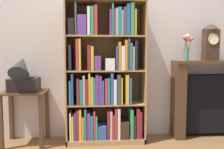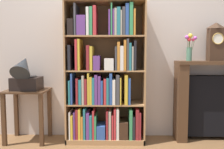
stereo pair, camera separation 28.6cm
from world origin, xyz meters
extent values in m
cube|color=brown|center=(0.00, 0.00, -0.01)|extent=(7.89, 6.40, 0.02)
cube|color=beige|center=(0.20, 0.27, 1.30)|extent=(4.89, 0.08, 2.60)
cube|color=#A87A4C|center=(-0.46, 0.06, 0.84)|extent=(0.02, 0.36, 1.67)
cube|color=#A87A4C|center=(0.46, 0.06, 0.84)|extent=(0.02, 0.36, 1.67)
cube|color=brown|center=(0.00, 0.23, 0.84)|extent=(0.93, 0.01, 1.67)
cube|color=#A87A4C|center=(0.00, 0.06, 1.66)|extent=(0.93, 0.36, 0.02)
cube|color=#A87A4C|center=(0.00, 0.06, 0.03)|extent=(0.93, 0.36, 0.06)
cube|color=white|center=(-0.41, 0.04, 0.22)|extent=(0.02, 0.31, 0.33)
cube|color=gold|center=(-0.39, 0.02, 0.20)|extent=(0.03, 0.26, 0.28)
cube|color=#663884|center=(-0.36, 0.04, 0.22)|extent=(0.02, 0.30, 0.32)
cube|color=maroon|center=(-0.33, 0.02, 0.24)|extent=(0.03, 0.27, 0.35)
cube|color=gold|center=(-0.30, 0.04, 0.24)|extent=(0.03, 0.30, 0.36)
cube|color=orange|center=(-0.27, 0.03, 0.20)|extent=(0.03, 0.29, 0.27)
cube|color=teal|center=(-0.24, 0.01, 0.24)|extent=(0.02, 0.24, 0.36)
cube|color=#663884|center=(-0.20, 0.03, 0.22)|extent=(0.04, 0.28, 0.32)
cube|color=teal|center=(-0.17, 0.03, 0.20)|extent=(0.03, 0.29, 0.29)
cube|color=#C63338|center=(-0.14, 0.04, 0.23)|extent=(0.02, 0.31, 0.34)
cube|color=#388E56|center=(-0.11, 0.04, 0.20)|extent=(0.02, 0.31, 0.28)
cube|color=#2D519E|center=(-0.05, 0.00, 0.14)|extent=(0.10, 0.22, 0.16)
cube|color=maroon|center=(0.02, 0.02, 0.23)|extent=(0.02, 0.27, 0.34)
cube|color=#B2A893|center=(0.06, 0.02, 0.23)|extent=(0.03, 0.26, 0.33)
cube|color=#C63338|center=(0.09, 0.04, 0.20)|extent=(0.02, 0.31, 0.29)
cube|color=#C63338|center=(0.11, 0.02, 0.24)|extent=(0.02, 0.27, 0.36)
cube|color=white|center=(0.15, 0.01, 0.24)|extent=(0.03, 0.25, 0.36)
cube|color=#382316|center=(0.22, 0.02, 0.16)|extent=(0.10, 0.27, 0.20)
cube|color=#388E56|center=(0.30, 0.02, 0.24)|extent=(0.04, 0.26, 0.35)
cube|color=black|center=(0.34, 0.03, 0.20)|extent=(0.03, 0.28, 0.27)
cube|color=maroon|center=(0.37, 0.02, 0.24)|extent=(0.04, 0.26, 0.36)
cube|color=maroon|center=(0.41, 0.02, 0.22)|extent=(0.02, 0.26, 0.32)
cube|color=#A87A4C|center=(0.00, 0.06, 0.47)|extent=(0.90, 0.34, 0.02)
cube|color=teal|center=(-0.41, 0.03, 0.62)|extent=(0.02, 0.29, 0.28)
cube|color=#2D519E|center=(-0.39, 0.02, 0.66)|extent=(0.02, 0.27, 0.36)
cube|color=maroon|center=(-0.32, 0.03, 0.63)|extent=(0.03, 0.29, 0.30)
cube|color=teal|center=(-0.29, 0.04, 0.62)|extent=(0.03, 0.30, 0.29)
cube|color=#B2A893|center=(-0.26, 0.02, 0.65)|extent=(0.02, 0.27, 0.34)
cube|color=maroon|center=(-0.22, 0.02, 0.63)|extent=(0.03, 0.27, 0.30)
cube|color=gold|center=(-0.19, 0.02, 0.66)|extent=(0.02, 0.27, 0.36)
cube|color=gold|center=(-0.16, 0.01, 0.64)|extent=(0.03, 0.25, 0.32)
cube|color=teal|center=(-0.14, 0.02, 0.63)|extent=(0.03, 0.27, 0.31)
cube|color=#663884|center=(-0.10, 0.04, 0.65)|extent=(0.03, 0.31, 0.34)
cube|color=#663884|center=(-0.07, 0.03, 0.64)|extent=(0.03, 0.28, 0.33)
cube|color=#2D519E|center=(-0.04, 0.02, 0.62)|extent=(0.02, 0.27, 0.28)
cube|color=#C63338|center=(0.00, 0.04, 0.63)|extent=(0.03, 0.30, 0.30)
cube|color=teal|center=(0.03, 0.03, 0.63)|extent=(0.03, 0.28, 0.31)
cube|color=#2D519E|center=(0.07, 0.02, 0.66)|extent=(0.03, 0.27, 0.36)
cube|color=white|center=(0.10, 0.01, 0.62)|extent=(0.03, 0.24, 0.29)
cube|color=#424247|center=(0.15, 0.01, 0.65)|extent=(0.04, 0.24, 0.35)
cube|color=gold|center=(0.18, 0.00, 0.63)|extent=(0.02, 0.24, 0.31)
cube|color=gold|center=(0.24, 0.02, 0.65)|extent=(0.04, 0.27, 0.34)
cube|color=#2D519E|center=(0.28, 0.02, 0.63)|extent=(0.02, 0.26, 0.31)
cube|color=#A87A4C|center=(0.00, 0.06, 0.87)|extent=(0.90, 0.34, 0.02)
cube|color=black|center=(-0.41, 0.02, 1.02)|extent=(0.03, 0.27, 0.29)
cube|color=#C63338|center=(-0.33, 0.02, 1.05)|extent=(0.03, 0.26, 0.35)
cube|color=gold|center=(-0.30, 0.04, 1.05)|extent=(0.02, 0.30, 0.36)
cube|color=maroon|center=(-0.20, 0.04, 1.02)|extent=(0.03, 0.30, 0.28)
cube|color=gold|center=(-0.16, 0.03, 1.01)|extent=(0.03, 0.29, 0.27)
cube|color=#663884|center=(-0.10, 0.01, 0.96)|extent=(0.07, 0.24, 0.17)
cube|color=white|center=(0.05, 0.01, 0.94)|extent=(0.11, 0.25, 0.14)
cube|color=#424247|center=(0.13, 0.01, 1.01)|extent=(0.02, 0.24, 0.27)
cube|color=orange|center=(0.16, 0.04, 1.04)|extent=(0.03, 0.30, 0.32)
cube|color=white|center=(0.19, 0.01, 1.01)|extent=(0.04, 0.25, 0.28)
cube|color=orange|center=(0.23, 0.00, 1.05)|extent=(0.03, 0.24, 0.34)
cube|color=#424247|center=(0.26, 0.04, 1.06)|extent=(0.02, 0.30, 0.36)
cube|color=teal|center=(0.29, 0.01, 1.03)|extent=(0.03, 0.25, 0.31)
cube|color=#B2A893|center=(0.32, 0.03, 1.01)|extent=(0.02, 0.29, 0.27)
cube|color=black|center=(0.34, 0.01, 1.04)|extent=(0.03, 0.25, 0.34)
cube|color=#A87A4C|center=(0.00, 0.06, 1.27)|extent=(0.90, 0.34, 0.02)
cube|color=black|center=(-0.39, 0.01, 1.37)|extent=(0.07, 0.25, 0.18)
cube|color=#424247|center=(-0.34, 0.04, 1.45)|extent=(0.02, 0.30, 0.35)
cube|color=#663884|center=(-0.27, 0.01, 1.39)|extent=(0.10, 0.24, 0.22)
cube|color=white|center=(-0.19, 0.03, 1.43)|extent=(0.03, 0.28, 0.31)
cube|color=#388E56|center=(-0.16, 0.01, 1.43)|extent=(0.03, 0.25, 0.32)
cube|color=#C63338|center=(-0.12, 0.03, 1.44)|extent=(0.04, 0.29, 0.33)
cube|color=#663884|center=(0.05, 0.02, 1.42)|extent=(0.02, 0.26, 0.28)
cube|color=#388E56|center=(0.08, 0.04, 1.45)|extent=(0.02, 0.30, 0.35)
cube|color=#663884|center=(0.10, 0.04, 1.42)|extent=(0.02, 0.31, 0.29)
cube|color=#B2A893|center=(0.12, 0.02, 1.42)|extent=(0.02, 0.27, 0.30)
cube|color=teal|center=(0.16, 0.04, 1.43)|extent=(0.04, 0.31, 0.31)
cube|color=#B2A893|center=(0.19, 0.04, 1.41)|extent=(0.02, 0.31, 0.28)
cube|color=#424247|center=(0.21, 0.01, 1.43)|extent=(0.03, 0.25, 0.31)
cube|color=#2D519E|center=(0.25, 0.03, 1.45)|extent=(0.04, 0.29, 0.35)
cube|color=#388E56|center=(0.30, 0.04, 1.45)|extent=(0.04, 0.30, 0.36)
cube|color=orange|center=(0.33, 0.02, 1.42)|extent=(0.02, 0.26, 0.29)
cube|color=#472D1C|center=(-0.95, 0.03, 0.62)|extent=(0.50, 0.41, 0.02)
cube|color=#472D1C|center=(-1.17, -0.14, 0.30)|extent=(0.04, 0.04, 0.61)
cube|color=#472D1C|center=(-0.73, -0.14, 0.30)|extent=(0.04, 0.04, 0.61)
cube|color=#472D1C|center=(-1.17, 0.20, 0.30)|extent=(0.04, 0.04, 0.61)
cube|color=#472D1C|center=(-0.73, 0.20, 0.30)|extent=(0.04, 0.04, 0.61)
cube|color=black|center=(-0.95, 0.03, 0.71)|extent=(0.32, 0.28, 0.15)
cylinder|color=black|center=(-0.95, 0.03, 0.79)|extent=(0.24, 0.24, 0.01)
cylinder|color=#1E2328|center=(-0.95, -0.01, 0.81)|extent=(0.03, 0.03, 0.06)
cone|color=#1E2328|center=(-0.95, -0.07, 0.93)|extent=(0.23, 0.35, 0.34)
cube|color=#472D1C|center=(1.35, 0.10, 0.96)|extent=(0.98, 0.27, 0.04)
cube|color=#472D1C|center=(0.92, 0.10, 0.47)|extent=(0.12, 0.25, 0.94)
cube|color=black|center=(1.35, 0.14, 0.42)|extent=(0.70, 0.14, 0.75)
cube|color=#382316|center=(1.32, 0.10, 1.17)|extent=(0.18, 0.12, 0.39)
pyramid|color=#382316|center=(1.32, 0.10, 1.40)|extent=(0.18, 0.12, 0.07)
cylinder|color=silver|center=(1.32, 0.03, 1.24)|extent=(0.12, 0.01, 0.12)
torus|color=#B79347|center=(1.32, 0.03, 1.24)|extent=(0.14, 0.01, 0.14)
cylinder|color=#4C7A60|center=(1.01, 0.10, 1.06)|extent=(0.07, 0.07, 0.16)
cylinder|color=#4C753D|center=(1.00, 0.08, 1.11)|extent=(0.03, 0.05, 0.24)
sphere|color=red|center=(0.99, 0.05, 1.23)|extent=(0.04, 0.04, 0.04)
cylinder|color=#4C753D|center=(1.00, 0.10, 1.13)|extent=(0.02, 0.02, 0.27)
sphere|color=yellow|center=(1.00, 0.09, 1.26)|extent=(0.04, 0.04, 0.04)
cylinder|color=#4C753D|center=(1.02, 0.08, 1.11)|extent=(0.05, 0.03, 0.24)
sphere|color=#EA4275|center=(1.04, 0.07, 1.23)|extent=(0.04, 0.04, 0.04)
cylinder|color=#4C753D|center=(1.00, 0.07, 1.13)|extent=(0.00, 0.05, 0.28)
sphere|color=yellow|center=(1.00, 0.04, 1.28)|extent=(0.05, 0.05, 0.05)
cylinder|color=#4C753D|center=(1.01, 0.08, 1.11)|extent=(0.02, 0.03, 0.23)
sphere|color=silver|center=(1.00, 0.07, 1.23)|extent=(0.03, 0.03, 0.03)
cylinder|color=#4C753D|center=(1.04, 0.08, 1.12)|extent=(0.06, 0.04, 0.26)
sphere|color=#B24CB7|center=(1.07, 0.07, 1.25)|extent=(0.04, 0.04, 0.04)
cylinder|color=#4C753D|center=(0.98, 0.07, 1.13)|extent=(0.04, 0.04, 0.27)
sphere|color=#B24CB7|center=(0.97, 0.06, 1.26)|extent=(0.05, 0.05, 0.05)
camera|label=1|loc=(-0.15, -2.79, 1.08)|focal=38.19mm
camera|label=2|loc=(0.13, -2.80, 1.08)|focal=38.19mm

